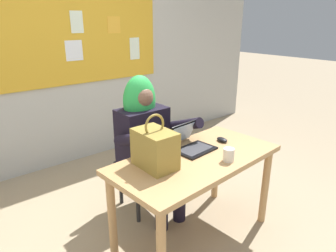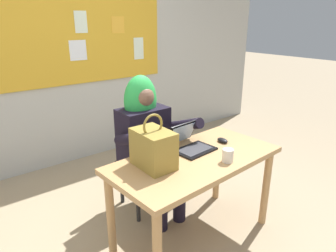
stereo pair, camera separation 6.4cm
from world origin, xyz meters
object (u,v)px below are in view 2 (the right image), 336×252
Objects in this scene: laptop at (190,143)px; handbag at (153,148)px; computer_mouse at (223,140)px; coffee_mug at (228,155)px; desk_main at (195,169)px; person_costumed at (148,136)px; chair_at_desk at (141,155)px.

handbag is at bearing -174.60° from laptop.
coffee_mug reaches higher than computer_mouse.
laptop is 3.49× the size of coffee_mug.
laptop is at bearing 65.35° from desk_main.
person_costumed is at bearing 134.67° from computer_mouse.
chair_at_desk is at bearing 93.29° from desk_main.
desk_main is 3.53× the size of handbag.
laptop is (0.07, 0.14, 0.15)m from desk_main.
desk_main is 4.03× the size of laptop.
coffee_mug is at bearing -127.66° from computer_mouse.
person_costumed is 12.97× the size of coffee_mug.
handbag is (-0.28, -0.49, 0.13)m from person_costumed.
computer_mouse is at bearing 39.73° from person_costumed.
desk_main is 0.27m from coffee_mug.
laptop is (0.11, -0.41, 0.04)m from person_costumed.
person_costumed is (-0.05, 0.55, 0.11)m from desk_main.
desk_main is at bearing -11.99° from handbag.
person_costumed is at bearing 94.79° from desk_main.
computer_mouse is at bearing 11.21° from desk_main.
coffee_mug is (0.17, -0.75, 0.04)m from person_costumed.
handbag is at bearing 168.01° from desk_main.
laptop is at bearing 16.61° from chair_at_desk.
desk_main is at bearing 8.98° from chair_at_desk.
person_costumed is 3.72× the size of laptop.
handbag is at bearing -19.57° from chair_at_desk.
coffee_mug is (0.13, -0.19, 0.15)m from desk_main.
laptop reaches higher than chair_at_desk.
person_costumed reaches higher than desk_main.
person_costumed is 0.63m from computer_mouse.
laptop is at bearing 171.15° from computer_mouse.
desk_main is 12.82× the size of computer_mouse.
chair_at_desk reaches higher than computer_mouse.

